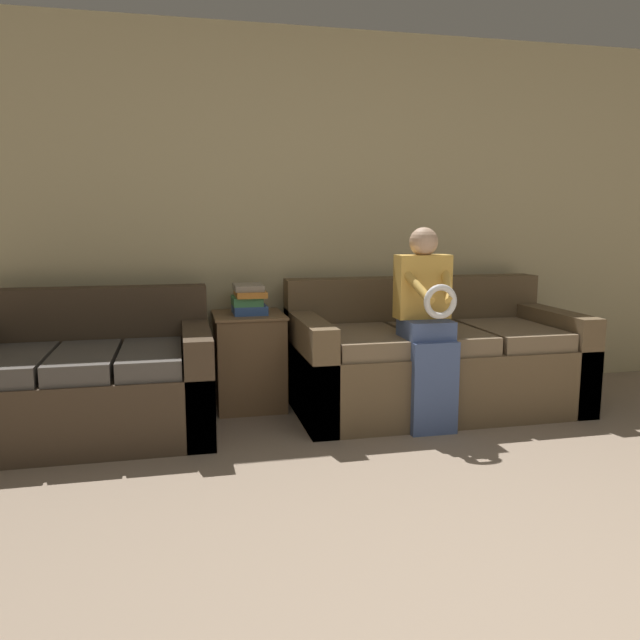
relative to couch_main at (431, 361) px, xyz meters
The scene contains 6 objects.
wall_back 1.24m from the couch_main, 134.52° to the left, with size 7.07×0.06×2.55m.
couch_main is the anchor object (origin of this frame).
couch_side 2.18m from the couch_main, behind, with size 1.41×0.97×0.83m.
child_left_seated 0.57m from the couch_main, 116.85° to the right, with size 0.33×0.38×1.21m.
side_shelf 1.23m from the couch_main, 167.69° to the left, with size 0.47×0.50×0.64m.
book_stack 1.29m from the couch_main, 167.68° to the left, with size 0.22×0.30×0.19m.
Camera 1 is at (-1.09, -1.17, 1.25)m, focal length 35.00 mm.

